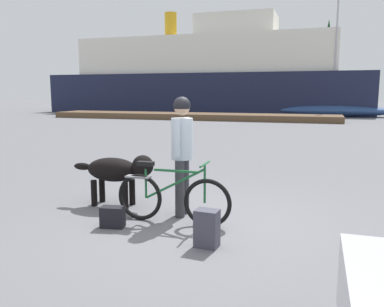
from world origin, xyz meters
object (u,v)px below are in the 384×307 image
(backpack, at_px, (207,228))
(sailboat_moored, at_px, (332,110))
(dog, at_px, (117,171))
(bicycle, at_px, (172,198))
(person_cyclist, at_px, (182,144))
(handbag_pannier, at_px, (113,217))
(ferry_boat, at_px, (207,77))

(backpack, bearing_deg, sailboat_moored, 85.47)
(dog, bearing_deg, bicycle, -25.91)
(bicycle, relative_size, sailboat_moored, 0.17)
(dog, bearing_deg, sailboat_moored, 81.30)
(bicycle, bearing_deg, sailboat_moored, 83.87)
(person_cyclist, relative_size, backpack, 3.89)
(handbag_pannier, relative_size, sailboat_moored, 0.03)
(person_cyclist, xyz_separation_m, sailboat_moored, (2.89, 26.64, -0.59))
(person_cyclist, relative_size, handbag_pannier, 5.57)
(dog, bearing_deg, handbag_pannier, -65.86)
(bicycle, relative_size, handbag_pannier, 5.30)
(person_cyclist, height_order, backpack, person_cyclist)
(bicycle, distance_m, sailboat_moored, 27.20)
(bicycle, height_order, person_cyclist, person_cyclist)
(bicycle, xyz_separation_m, person_cyclist, (0.02, 0.41, 0.71))
(bicycle, distance_m, dog, 1.30)
(handbag_pannier, xyz_separation_m, sailboat_moored, (3.62, 27.46, 0.35))
(backpack, relative_size, handbag_pannier, 1.43)
(person_cyclist, distance_m, sailboat_moored, 26.80)
(backpack, distance_m, ferry_boat, 32.16)
(bicycle, relative_size, dog, 1.19)
(person_cyclist, distance_m, backpack, 1.55)
(bicycle, height_order, sailboat_moored, sailboat_moored)
(backpack, height_order, ferry_boat, ferry_boat)
(handbag_pannier, height_order, sailboat_moored, sailboat_moored)
(backpack, bearing_deg, ferry_boat, 105.62)
(person_cyclist, bearing_deg, ferry_boat, 104.93)
(handbag_pannier, bearing_deg, backpack, -10.96)
(dog, bearing_deg, ferry_boat, 102.88)
(bicycle, relative_size, ferry_boat, 0.06)
(handbag_pannier, bearing_deg, bicycle, 29.68)
(handbag_pannier, height_order, ferry_boat, ferry_boat)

